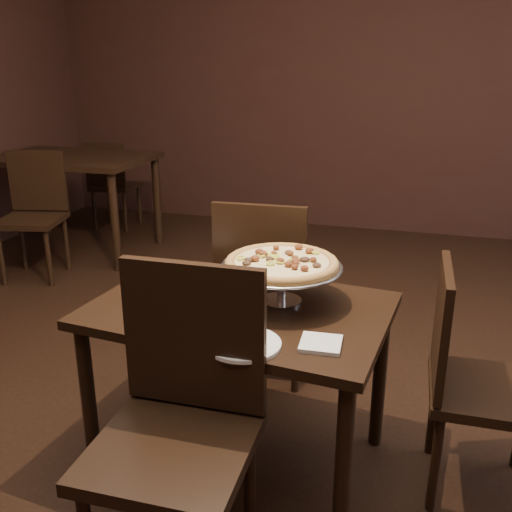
# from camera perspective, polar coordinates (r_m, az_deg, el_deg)

# --- Properties ---
(room) EXTENTS (6.04, 7.04, 2.84)m
(room) POSITION_cam_1_polar(r_m,az_deg,el_deg) (2.07, 1.16, 14.60)
(room) COLOR black
(room) RESTS_ON ground
(dining_table) EXTENTS (1.17, 0.84, 0.69)m
(dining_table) POSITION_cam_1_polar(r_m,az_deg,el_deg) (2.19, -1.63, -7.17)
(dining_table) COLOR black
(dining_table) RESTS_ON ground
(background_table) EXTENTS (1.30, 0.87, 0.81)m
(background_table) POSITION_cam_1_polar(r_m,az_deg,el_deg) (5.05, -18.00, 8.30)
(background_table) COLOR black
(background_table) RESTS_ON ground
(pizza_stand) EXTENTS (0.46, 0.46, 0.19)m
(pizza_stand) POSITION_cam_1_polar(r_m,az_deg,el_deg) (2.13, 2.58, -0.76)
(pizza_stand) COLOR #BABAC1
(pizza_stand) RESTS_ON dining_table
(parmesan_shaker) EXTENTS (0.06, 0.06, 0.10)m
(parmesan_shaker) POSITION_cam_1_polar(r_m,az_deg,el_deg) (2.05, -7.08, -4.95)
(parmesan_shaker) COLOR beige
(parmesan_shaker) RESTS_ON dining_table
(pepper_flake_shaker) EXTENTS (0.06, 0.06, 0.10)m
(pepper_flake_shaker) POSITION_cam_1_polar(r_m,az_deg,el_deg) (2.08, -8.44, -4.69)
(pepper_flake_shaker) COLOR #98220D
(pepper_flake_shaker) RESTS_ON dining_table
(packet_caddy) EXTENTS (0.10, 0.10, 0.08)m
(packet_caddy) POSITION_cam_1_polar(r_m,az_deg,el_deg) (2.09, -9.41, -5.08)
(packet_caddy) COLOR black
(packet_caddy) RESTS_ON dining_table
(napkin_stack) EXTENTS (0.14, 0.14, 0.01)m
(napkin_stack) POSITION_cam_1_polar(r_m,az_deg,el_deg) (1.88, 6.50, -8.70)
(napkin_stack) COLOR silver
(napkin_stack) RESTS_ON dining_table
(plate_left) EXTENTS (0.22, 0.22, 0.01)m
(plate_left) POSITION_cam_1_polar(r_m,az_deg,el_deg) (2.48, -7.67, -1.72)
(plate_left) COLOR white
(plate_left) RESTS_ON dining_table
(plate_near) EXTENTS (0.25, 0.25, 0.01)m
(plate_near) POSITION_cam_1_polar(r_m,az_deg,el_deg) (1.86, -1.26, -8.80)
(plate_near) COLOR white
(plate_near) RESTS_ON dining_table
(serving_spatula) EXTENTS (0.14, 0.14, 0.02)m
(serving_spatula) POSITION_cam_1_polar(r_m,az_deg,el_deg) (2.03, 5.08, -2.04)
(serving_spatula) COLOR #BABAC1
(serving_spatula) RESTS_ON pizza_stand
(chair_far) EXTENTS (0.46, 0.46, 0.95)m
(chair_far) POSITION_cam_1_polar(r_m,az_deg,el_deg) (2.81, 0.89, -2.78)
(chair_far) COLOR black
(chair_far) RESTS_ON ground
(chair_near) EXTENTS (0.47, 0.47, 0.99)m
(chair_near) POSITION_cam_1_polar(r_m,az_deg,el_deg) (1.80, -7.57, -15.62)
(chair_near) COLOR black
(chair_near) RESTS_ON ground
(chair_side) EXTENTS (0.42, 0.42, 0.88)m
(chair_side) POSITION_cam_1_polar(r_m,az_deg,el_deg) (2.25, 20.59, -11.02)
(chair_side) COLOR black
(chair_side) RESTS_ON ground
(bg_chair_far) EXTENTS (0.41, 0.41, 0.85)m
(bg_chair_far) POSITION_cam_1_polar(r_m,az_deg,el_deg) (5.67, -14.21, 7.20)
(bg_chair_far) COLOR black
(bg_chair_far) RESTS_ON ground
(bg_chair_near) EXTENTS (0.52, 0.52, 0.93)m
(bg_chair_near) POSITION_cam_1_polar(r_m,az_deg,el_deg) (4.58, -21.31, 4.35)
(bg_chair_near) COLOR black
(bg_chair_near) RESTS_ON ground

